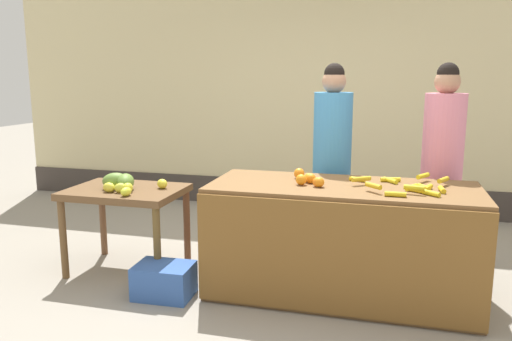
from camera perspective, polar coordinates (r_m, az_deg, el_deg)
name	(u,v)px	position (r m, az deg, el deg)	size (l,w,h in m)	color
ground_plane	(278,286)	(4.23, 2.47, -13.00)	(24.00, 24.00, 0.00)	gray
market_wall_back	(324,88)	(6.45, 7.75, 9.27)	(8.58, 0.23, 3.16)	beige
fruit_stall_counter	(341,241)	(3.98, 9.66, -7.87)	(2.03, 0.87, 0.88)	brown
side_table_wooden	(126,200)	(4.50, -14.59, -3.25)	(0.97, 0.71, 0.74)	brown
banana_bunch_pile	(406,185)	(3.86, 16.70, -1.56)	(0.75, 0.66, 0.07)	gold
orange_pile	(308,178)	(3.89, 5.96, -0.91)	(0.28, 0.36, 0.09)	orange
mango_papaya_pile	(122,183)	(4.41, -15.02, -1.39)	(0.58, 0.46, 0.14)	yellow
vendor_woman_blue_shirt	(332,165)	(4.55, 8.62, 0.63)	(0.34, 0.34, 1.81)	#33333D
vendor_woman_pink_shirt	(441,170)	(4.56, 20.35, 0.11)	(0.34, 0.34, 1.81)	#33333D
produce_crate	(164,281)	(4.06, -10.41, -12.23)	(0.44, 0.32, 0.26)	#3359A5
produce_sack	(236,223)	(5.08, -2.25, -6.02)	(0.36, 0.30, 0.48)	tan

